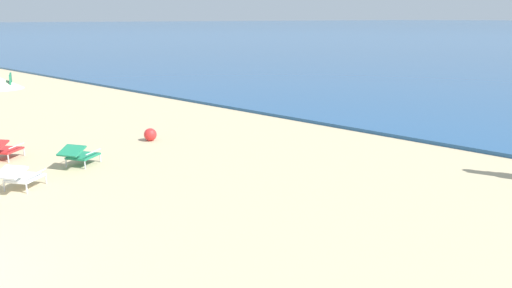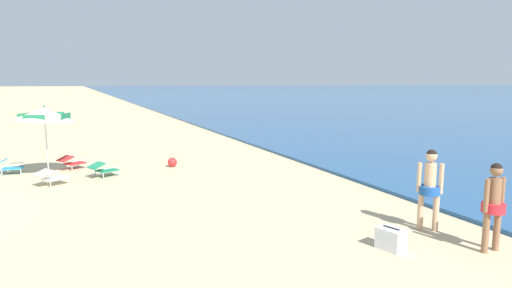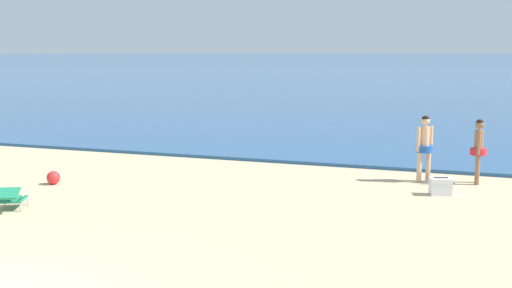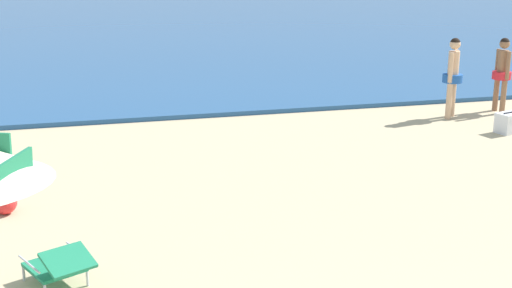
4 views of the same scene
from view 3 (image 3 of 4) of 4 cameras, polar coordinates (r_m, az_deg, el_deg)
ocean_water at (r=417.48m, az=18.89°, el=7.71°), size 800.00×800.00×0.10m
lounge_chair_spare_folded at (r=14.12m, az=-21.75°, el=-4.59°), size 0.85×1.01×0.50m
person_standing_near_shore at (r=16.39m, az=15.30°, el=0.03°), size 0.42×0.42×1.71m
person_standing_beside at (r=16.55m, az=19.86°, el=-0.23°), size 0.40×0.49×1.65m
cooler_box at (r=15.12m, az=16.67°, el=-3.77°), size 0.57×0.47×0.43m
beach_ball at (r=16.45m, az=-18.20°, el=-2.97°), size 0.34×0.34×0.34m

